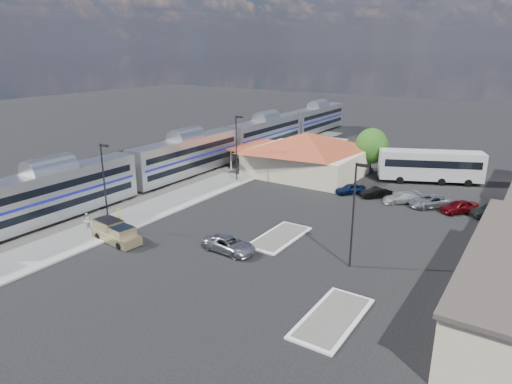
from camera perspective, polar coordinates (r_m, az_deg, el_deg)
The scene contains 23 objects.
ground at distance 44.88m, azimuth -2.79°, elevation -5.50°, with size 280.00×280.00×0.00m, color black.
railbed at distance 63.81m, azimuth -13.98°, elevation 1.12°, with size 16.00×100.00×0.12m, color #4C4944.
platform at distance 56.35m, azimuth -9.15°, elevation -0.72°, with size 5.50×92.00×0.18m, color gray.
passenger_train at distance 65.12m, azimuth -8.58°, elevation 4.34°, with size 3.00×104.00×5.55m.
freight_cars at distance 66.67m, azimuth -14.73°, elevation 3.43°, with size 2.80×46.00×4.00m.
station_depot at distance 65.83m, azimuth 6.21°, elevation 4.81°, with size 18.35×12.24×6.20m.
traffic_island_south at distance 44.38m, azimuth 2.94°, elevation -5.63°, with size 3.30×7.50×0.21m.
traffic_island_north at distance 32.49m, azimuth 9.53°, elevation -15.24°, with size 3.30×7.50×0.21m.
lamp_plat_s at distance 46.25m, azimuth -18.39°, elevation 1.32°, with size 1.08×0.25×9.00m.
lamp_plat_n at distance 61.87m, azimuth -2.41°, elevation 6.16°, with size 1.08×0.25×9.00m.
lamp_lot at distance 37.58m, azimuth 12.23°, elevation -1.84°, with size 1.08×0.25×9.00m.
tree_depot at distance 68.22m, azimuth 14.25°, elevation 5.59°, with size 4.71×4.71×6.63m.
pickup_truck at distance 45.19m, azimuth -17.07°, elevation -4.91°, with size 5.63×2.63×1.87m.
suv at distance 41.29m, azimuth -3.36°, elevation -6.57°, with size 2.34×5.08×1.41m, color #A5A9AD.
coach_bus at distance 66.11m, azimuth 20.99°, elevation 3.22°, with size 13.48×8.15×4.32m.
person_a at distance 49.48m, azimuth -16.76°, elevation -2.82°, with size 0.57×0.37×1.56m, color gold.
person_b at distance 48.91m, azimuth -20.42°, elevation -3.37°, with size 0.81×0.63×1.67m, color silver.
parked_car_a at distance 58.50m, azimuth 11.70°, elevation 0.39°, with size 1.54×3.82×1.30m, color #0D1C44.
parked_car_b at distance 57.77m, azimuth 14.75°, elevation -0.06°, with size 1.36×3.90×1.28m, color black.
parked_car_c at distance 56.64m, azimuth 17.70°, elevation -0.66°, with size 1.82×4.48×1.30m, color silver.
parked_car_d at distance 56.23m, azimuth 20.91°, elevation -1.08°, with size 2.31×5.02×1.39m, color #9B9FA4.
parked_car_e at distance 55.44m, azimuth 24.05°, elevation -1.69°, with size 1.71×4.26×1.45m, color maroon.
parked_car_f at distance 55.41m, azimuth 27.34°, elevation -2.17°, with size 1.51×4.32×1.42m, color black.
Camera 1 is at (24.32, -33.36, 17.59)m, focal length 32.00 mm.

